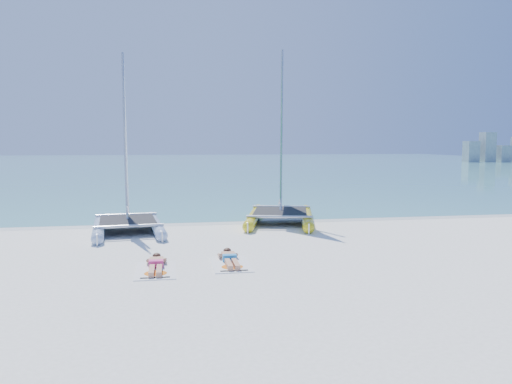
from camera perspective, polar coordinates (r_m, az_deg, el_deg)
The scene contains 10 objects.
ground at distance 15.03m, azimuth -2.84°, elevation -6.74°, with size 140.00×140.00×0.00m, color white.
sea at distance 77.66m, azimuth -8.43°, elevation 3.21°, with size 140.00×115.00×0.01m, color #67ACA9.
wet_sand_strip at distance 20.41m, azimuth -4.69°, elevation -3.44°, with size 140.00×1.40×0.01m, color silver.
distant_skyline at distance 94.56m, azimuth 26.27°, elevation 4.29°, with size 14.00×2.00×5.00m.
catamaran_blue at distance 18.67m, azimuth -14.60°, elevation 1.85°, with size 2.95×5.26×6.85m.
catamaran_yellow at distance 20.59m, azimuth 2.88°, elevation 3.14°, with size 3.83×5.95×7.37m.
towel_a at distance 13.01m, azimuth -11.36°, elevation -8.76°, with size 1.00×1.85×0.02m, color white.
sunbather_a at distance 13.17m, azimuth -11.35°, elevation -8.09°, with size 0.37×1.73×0.26m.
towel_b at distance 13.41m, azimuth -2.92°, elevation -8.22°, with size 1.00×1.85×0.02m, color white.
sunbather_b at distance 13.57m, azimuth -3.01°, elevation -7.58°, with size 0.37×1.73×0.26m.
Camera 1 is at (-1.75, -14.58, 3.22)m, focal length 35.00 mm.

